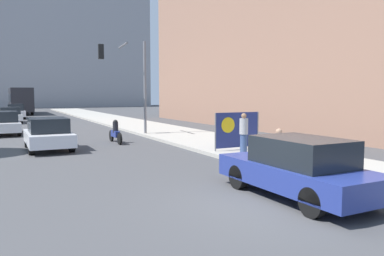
{
  "coord_description": "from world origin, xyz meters",
  "views": [
    {
      "loc": [
        -5.4,
        -6.62,
        2.51
      ],
      "look_at": [
        0.89,
        5.61,
        1.29
      ],
      "focal_mm": 35.0,
      "sensor_mm": 36.0,
      "label": 1
    }
  ],
  "objects_px": {
    "parked_car_curbside": "(298,168)",
    "city_bus_on_road": "(20,99)",
    "car_on_road_distant": "(10,115)",
    "jogger_on_sidewalk": "(244,133)",
    "traffic_light_pole": "(129,71)",
    "car_on_road_far_lane": "(16,111)",
    "car_on_road_midblock": "(4,123)",
    "motorcycle_on_road": "(115,133)",
    "protest_banner": "(237,130)",
    "car_on_road_nearest": "(48,134)",
    "seated_protester": "(280,145)"
  },
  "relations": [
    {
      "from": "seated_protester",
      "to": "motorcycle_on_road",
      "type": "relative_size",
      "value": 0.57
    },
    {
      "from": "car_on_road_far_lane",
      "to": "city_bus_on_road",
      "type": "distance_m",
      "value": 10.65
    },
    {
      "from": "car_on_road_nearest",
      "to": "car_on_road_distant",
      "type": "bearing_deg",
      "value": 93.4
    },
    {
      "from": "traffic_light_pole",
      "to": "car_on_road_distant",
      "type": "xyz_separation_m",
      "value": [
        -6.12,
        15.16,
        -3.18
      ]
    },
    {
      "from": "seated_protester",
      "to": "city_bus_on_road",
      "type": "bearing_deg",
      "value": 98.13
    },
    {
      "from": "jogger_on_sidewalk",
      "to": "parked_car_curbside",
      "type": "xyz_separation_m",
      "value": [
        -2.19,
        -5.41,
        -0.24
      ]
    },
    {
      "from": "car_on_road_distant",
      "to": "car_on_road_far_lane",
      "type": "bearing_deg",
      "value": 84.24
    },
    {
      "from": "jogger_on_sidewalk",
      "to": "car_on_road_distant",
      "type": "relative_size",
      "value": 0.38
    },
    {
      "from": "car_on_road_midblock",
      "to": "parked_car_curbside",
      "type": "bearing_deg",
      "value": -72.34
    },
    {
      "from": "protest_banner",
      "to": "car_on_road_nearest",
      "type": "bearing_deg",
      "value": 146.23
    },
    {
      "from": "traffic_light_pole",
      "to": "city_bus_on_road",
      "type": "xyz_separation_m",
      "value": [
        -4.5,
        32.24,
        -1.97
      ]
    },
    {
      "from": "seated_protester",
      "to": "traffic_light_pole",
      "type": "height_order",
      "value": "traffic_light_pole"
    },
    {
      "from": "car_on_road_nearest",
      "to": "city_bus_on_road",
      "type": "height_order",
      "value": "city_bus_on_road"
    },
    {
      "from": "car_on_road_nearest",
      "to": "protest_banner",
      "type": "bearing_deg",
      "value": -33.77
    },
    {
      "from": "parked_car_curbside",
      "to": "car_on_road_distant",
      "type": "xyz_separation_m",
      "value": [
        -5.59,
        30.11,
        -0.02
      ]
    },
    {
      "from": "parked_car_curbside",
      "to": "motorcycle_on_road",
      "type": "distance_m",
      "value": 12.33
    },
    {
      "from": "car_on_road_nearest",
      "to": "city_bus_on_road",
      "type": "bearing_deg",
      "value": 89.2
    },
    {
      "from": "protest_banner",
      "to": "city_bus_on_road",
      "type": "relative_size",
      "value": 0.19
    },
    {
      "from": "parked_car_curbside",
      "to": "car_on_road_nearest",
      "type": "height_order",
      "value": "parked_car_curbside"
    },
    {
      "from": "protest_banner",
      "to": "traffic_light_pole",
      "type": "relative_size",
      "value": 0.4
    },
    {
      "from": "car_on_road_distant",
      "to": "city_bus_on_road",
      "type": "relative_size",
      "value": 0.37
    },
    {
      "from": "car_on_road_nearest",
      "to": "motorcycle_on_road",
      "type": "bearing_deg",
      "value": 16.21
    },
    {
      "from": "city_bus_on_road",
      "to": "protest_banner",
      "type": "bearing_deg",
      "value": -80.77
    },
    {
      "from": "car_on_road_midblock",
      "to": "city_bus_on_road",
      "type": "relative_size",
      "value": 0.39
    },
    {
      "from": "jogger_on_sidewalk",
      "to": "car_on_road_far_lane",
      "type": "height_order",
      "value": "jogger_on_sidewalk"
    },
    {
      "from": "car_on_road_distant",
      "to": "jogger_on_sidewalk",
      "type": "bearing_deg",
      "value": -72.51
    },
    {
      "from": "car_on_road_nearest",
      "to": "car_on_road_far_lane",
      "type": "xyz_separation_m",
      "value": [
        -0.46,
        25.35,
        0.03
      ]
    },
    {
      "from": "car_on_road_nearest",
      "to": "car_on_road_midblock",
      "type": "xyz_separation_m",
      "value": [
        -1.75,
        8.26,
        0.01
      ]
    },
    {
      "from": "car_on_road_midblock",
      "to": "car_on_road_far_lane",
      "type": "relative_size",
      "value": 0.96
    },
    {
      "from": "seated_protester",
      "to": "city_bus_on_road",
      "type": "distance_m",
      "value": 44.68
    },
    {
      "from": "jogger_on_sidewalk",
      "to": "protest_banner",
      "type": "distance_m",
      "value": 1.21
    },
    {
      "from": "city_bus_on_road",
      "to": "car_on_road_distant",
      "type": "bearing_deg",
      "value": -95.42
    },
    {
      "from": "car_on_road_distant",
      "to": "car_on_road_midblock",
      "type": "bearing_deg",
      "value": -93.41
    },
    {
      "from": "traffic_light_pole",
      "to": "car_on_road_far_lane",
      "type": "xyz_separation_m",
      "value": [
        -5.46,
        21.69,
        -3.13
      ]
    },
    {
      "from": "parked_car_curbside",
      "to": "city_bus_on_road",
      "type": "xyz_separation_m",
      "value": [
        -3.97,
        47.18,
        1.19
      ]
    },
    {
      "from": "protest_banner",
      "to": "car_on_road_nearest",
      "type": "xyz_separation_m",
      "value": [
        -7.11,
        4.75,
        -0.28
      ]
    },
    {
      "from": "seated_protester",
      "to": "parked_car_curbside",
      "type": "xyz_separation_m",
      "value": [
        -1.9,
        -2.91,
        -0.08
      ]
    },
    {
      "from": "car_on_road_midblock",
      "to": "car_on_road_distant",
      "type": "xyz_separation_m",
      "value": [
        0.63,
        10.56,
        -0.02
      ]
    },
    {
      "from": "car_on_road_far_lane",
      "to": "jogger_on_sidewalk",
      "type": "bearing_deg",
      "value": -77.15
    },
    {
      "from": "car_on_road_distant",
      "to": "city_bus_on_road",
      "type": "bearing_deg",
      "value": 84.58
    },
    {
      "from": "car_on_road_nearest",
      "to": "seated_protester",
      "type": "bearing_deg",
      "value": -52.72
    },
    {
      "from": "motorcycle_on_road",
      "to": "car_on_road_nearest",
      "type": "bearing_deg",
      "value": -163.79
    },
    {
      "from": "traffic_light_pole",
      "to": "protest_banner",
      "type": "bearing_deg",
      "value": -75.97
    },
    {
      "from": "city_bus_on_road",
      "to": "motorcycle_on_road",
      "type": "height_order",
      "value": "city_bus_on_road"
    },
    {
      "from": "parked_car_curbside",
      "to": "car_on_road_distant",
      "type": "height_order",
      "value": "parked_car_curbside"
    },
    {
      "from": "city_bus_on_road",
      "to": "seated_protester",
      "type": "bearing_deg",
      "value": -82.44
    },
    {
      "from": "traffic_light_pole",
      "to": "car_on_road_midblock",
      "type": "height_order",
      "value": "traffic_light_pole"
    },
    {
      "from": "car_on_road_nearest",
      "to": "car_on_road_distant",
      "type": "distance_m",
      "value": 18.85
    },
    {
      "from": "motorcycle_on_road",
      "to": "car_on_road_midblock",
      "type": "bearing_deg",
      "value": 125.24
    },
    {
      "from": "car_on_road_midblock",
      "to": "motorcycle_on_road",
      "type": "height_order",
      "value": "car_on_road_midblock"
    }
  ]
}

